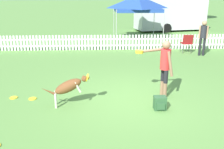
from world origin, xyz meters
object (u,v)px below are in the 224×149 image
Objects in this scene: frisbee_near_handler at (33,99)px; handler_person at (164,63)px; canopy_tent_main at (137,3)px; folding_chair_blue_left at (187,42)px; frisbee_near_dog at (14,98)px; leaping_dog at (69,86)px; spectator_standing at (203,35)px; backpack_on_grass at (160,103)px; equipment_trailer at (170,14)px.

handler_person is at bearing 0.18° from frisbee_near_handler.
folding_chair_blue_left is at bearing -65.33° from canopy_tent_main.
folding_chair_blue_left is at bearing -34.56° from handler_person.
frisbee_near_handler is 1.00× the size of frisbee_near_dog.
handler_person is at bearing -1.17° from frisbee_near_dog.
leaping_dog is at bearing -18.11° from frisbee_near_dog.
leaping_dog reaches higher than frisbee_near_dog.
handler_person is 0.98× the size of spectator_standing.
backpack_on_grass is at bearing -12.86° from frisbee_near_dog.
handler_person is at bearing 66.52° from folding_chair_blue_left.
backpack_on_grass is at bearing -94.68° from canopy_tent_main.
leaping_dog is at bearing 171.00° from backpack_on_grass.
frisbee_near_handler and frisbee_near_dog have the same top height.
spectator_standing is (3.30, 5.70, 0.82)m from backpack_on_grass.
frisbee_near_handler is 8.26m from folding_chair_blue_left.
canopy_tent_main is at bearing 66.15° from frisbee_near_handler.
spectator_standing is at bearing 59.91° from backpack_on_grass.
frisbee_near_dog is at bearing 167.14° from backpack_on_grass.
canopy_tent_main is 1.74× the size of spectator_standing.
handler_person is at bearing -116.22° from equipment_trailer.
handler_person is 9.72m from canopy_tent_main.
canopy_tent_main is at bearing 152.75° from leaping_dog.
frisbee_near_handler is (-3.65, -0.01, -0.99)m from handler_person.
equipment_trailer reaches higher than leaping_dog.
frisbee_near_dog is 8.76m from spectator_standing.
canopy_tent_main is at bearing -140.31° from equipment_trailer.
backpack_on_grass is at bearing 67.51° from folding_chair_blue_left.
canopy_tent_main reaches higher than frisbee_near_handler.
canopy_tent_main reaches higher than leaping_dog.
leaping_dog is 7.79m from folding_chair_blue_left.
spectator_standing is at bearing 134.56° from folding_chair_blue_left.
canopy_tent_main is (0.85, 10.44, 2.08)m from backpack_on_grass.
spectator_standing is at bearing 123.74° from leaping_dog.
leaping_dog is 10.70m from canopy_tent_main.
backpack_on_grass is 0.38× the size of folding_chair_blue_left.
frisbee_near_dog is 0.13× the size of spectator_standing.
spectator_standing is (3.06, 4.89, -0.01)m from handler_person.
leaping_dog is at bearing 90.21° from handler_person.
leaping_dog is 2.37m from backpack_on_grass.
equipment_trailer reaches higher than handler_person.
equipment_trailer is (7.42, 13.43, 1.28)m from frisbee_near_handler.
spectator_standing reaches higher than frisbee_near_handler.
folding_chair_blue_left is 0.90m from spectator_standing.
canopy_tent_main is at bearing -64.02° from folding_chair_blue_left.
backpack_on_grass reaches higher than frisbee_near_handler.
frisbee_near_dog is 8.62m from folding_chair_blue_left.
backpack_on_grass is at bearing -13.32° from frisbee_near_handler.
leaping_dog is 3.59× the size of backpack_on_grass.
frisbee_near_dog is at bearing 79.06° from handler_person.
leaping_dog reaches higher than backpack_on_grass.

